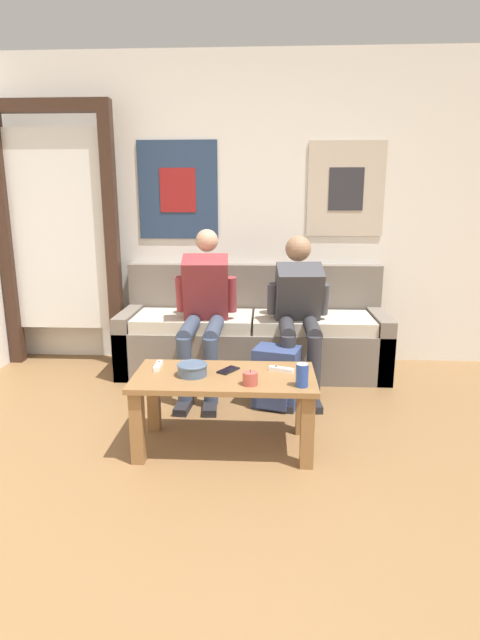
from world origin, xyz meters
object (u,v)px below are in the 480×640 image
Objects in this scene: coffee_table at (224,390)px; backpack at (276,378)px; game_controller_near_left at (158,366)px; game_controller_near_right at (281,369)px; drink_can_blue at (302,375)px; cell_phone at (228,370)px; person_seated_teen at (299,306)px; couch at (253,336)px; person_seated_adult at (204,305)px; ceramic_bowl at (192,369)px; pillar_candle at (250,378)px.

coffee_table is 2.45× the size of backpack.
game_controller_near_left is 0.71m from game_controller_near_right.
coffee_table is 0.47m from drink_can_blue.
person_seated_teen is at bearing 64.59° from cell_phone.
person_seated_adult is (-0.36, -0.37, 0.34)m from couch.
game_controller_near_left is at bearing -133.28° from person_seated_teen.
backpack is at bearing 63.35° from coffee_table.
game_controller_near_left is at bearing 174.72° from cell_phone.
coffee_table is 0.69m from backpack.
cell_phone is at bearing -117.80° from backpack.
ceramic_bowl is at bearing -86.85° from person_seated_adult.
game_controller_near_right reaches higher than cell_phone.
cell_phone is at bearing -94.73° from couch.
backpack is 0.90m from game_controller_near_left.
ceramic_bowl is (-0.18, -0.02, 0.13)m from coffee_table.
couch is at bearing 98.63° from game_controller_near_right.
cell_phone is at bearing 74.45° from coffee_table.
ceramic_bowl is at bearing -127.58° from backpack.
game_controller_near_left is (-0.22, 0.12, -0.03)m from ceramic_bowl.
drink_can_blue reaches higher than pillar_candle.
drink_can_blue is (0.30, -1.51, 0.21)m from couch.
ceramic_bowl is 0.50m from game_controller_near_right.
coffee_table is at bearing 135.69° from pillar_candle.
ceramic_bowl is at bearing -122.01° from person_seated_teen.
person_seated_teen is at bearing 46.72° from game_controller_near_left.
coffee_table is 6.76× the size of cell_phone.
person_seated_teen is 0.97m from game_controller_near_right.
game_controller_near_left is (-0.39, 0.10, 0.10)m from coffee_table.
drink_can_blue is at bearing -28.36° from cell_phone.
couch is 17.32× the size of drink_can_blue.
drink_can_blue is at bearing -60.15° from person_seated_adult.
game_controller_near_right is at bearing 10.30° from ceramic_bowl.
coffee_table is 0.34m from game_controller_near_right.
game_controller_near_left is at bearing -144.03° from backpack.
game_controller_near_right is 0.30m from cell_phone.
drink_can_blue is at bearing -66.02° from game_controller_near_right.
pillar_candle is 0.55× the size of cell_phone.
cell_phone is (0.19, 0.08, -0.03)m from ceramic_bowl.
coffee_table is 8.17× the size of drink_can_blue.
coffee_table is 6.97× the size of game_controller_near_left.
game_controller_near_left is (-0.52, -1.25, 0.16)m from couch.
coffee_table is at bearing 5.84° from ceramic_bowl.
ceramic_bowl is (0.05, -1.00, -0.15)m from person_seated_adult.
game_controller_near_right reaches higher than backpack.
pillar_candle reaches higher than ceramic_bowl.
pillar_candle is at bearing 178.00° from drink_can_blue.
cell_phone is at bearing -115.41° from person_seated_teen.
ceramic_bowl is at bearing -174.16° from coffee_table.
couch is 1.55m from drink_can_blue.
person_seated_adult is at bearing -176.72° from person_seated_teen.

